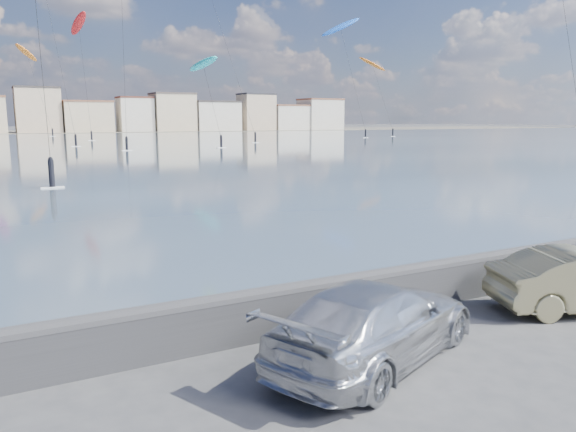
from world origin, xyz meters
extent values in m
plane|color=#333335|center=(0.00, 0.00, 0.00)|extent=(700.00, 700.00, 0.00)
cube|color=#3C4E5F|center=(0.00, 91.50, 0.01)|extent=(500.00, 177.00, 0.00)
cube|color=#28282B|center=(0.00, 2.70, 0.45)|extent=(400.00, 0.35, 0.90)
cylinder|color=#28282B|center=(0.00, 2.70, 0.90)|extent=(400.00, 0.36, 0.36)
cube|color=#CCB293|center=(11.00, 186.00, 6.75)|extent=(13.00, 10.00, 13.50)
cube|color=#383330|center=(11.00, 186.00, 13.80)|extent=(13.26, 10.20, 0.60)
cube|color=beige|center=(25.50, 186.00, 4.75)|extent=(15.00, 12.00, 9.50)
cube|color=brown|center=(25.50, 186.00, 9.80)|extent=(15.30, 12.24, 0.60)
cube|color=beige|center=(41.00, 186.00, 5.50)|extent=(11.00, 9.00, 11.00)
cube|color=#562D23|center=(41.00, 186.00, 11.30)|extent=(11.22, 9.18, 0.60)
cube|color=beige|center=(54.00, 186.00, 6.25)|extent=(14.00, 11.00, 12.50)
cube|color=#4C423D|center=(54.00, 186.00, 12.80)|extent=(14.28, 11.22, 0.60)
cube|color=beige|center=(69.50, 186.00, 5.00)|extent=(16.00, 12.00, 10.00)
cube|color=#383330|center=(69.50, 186.00, 10.30)|extent=(16.32, 12.24, 0.60)
cube|color=#CCB293|center=(86.00, 186.00, 6.50)|extent=(12.00, 10.00, 13.00)
cube|color=#2D2D33|center=(86.00, 186.00, 13.30)|extent=(12.24, 10.20, 0.60)
cube|color=silver|center=(99.50, 186.00, 4.50)|extent=(14.00, 11.00, 9.00)
cube|color=brown|center=(99.50, 186.00, 9.30)|extent=(14.28, 11.22, 0.60)
cube|color=beige|center=(114.00, 186.00, 5.75)|extent=(15.00, 12.00, 11.50)
cube|color=brown|center=(114.00, 186.00, 11.80)|extent=(15.30, 12.24, 0.60)
imported|color=silver|center=(1.09, 0.83, 0.73)|extent=(5.42, 3.82, 1.46)
cube|color=white|center=(38.75, 86.27, 0.05)|extent=(1.40, 0.42, 0.08)
cylinder|color=black|center=(38.75, 86.27, 0.95)|extent=(0.36, 0.36, 1.70)
sphere|color=black|center=(38.75, 86.27, 1.85)|extent=(0.28, 0.28, 0.28)
cylinder|color=black|center=(36.93, 94.23, 17.22)|extent=(3.68, 15.95, 31.86)
ellipsoid|color=orange|center=(86.03, 115.07, 18.38)|extent=(6.89, 6.14, 4.57)
cube|color=white|center=(84.76, 104.18, 0.05)|extent=(1.40, 0.42, 0.08)
cylinder|color=black|center=(84.76, 104.18, 0.95)|extent=(0.36, 0.36, 1.70)
sphere|color=black|center=(84.76, 104.18, 1.85)|extent=(0.28, 0.28, 0.28)
cylinder|color=black|center=(85.39, 109.62, 9.84)|extent=(1.30, 10.92, 17.09)
ellipsoid|color=blue|center=(71.91, 108.93, 25.72)|extent=(9.52, 5.95, 6.06)
cube|color=white|center=(72.53, 98.83, 0.05)|extent=(1.40, 0.42, 0.08)
cylinder|color=black|center=(72.53, 98.83, 0.95)|extent=(0.36, 0.36, 1.70)
sphere|color=black|center=(72.53, 98.83, 1.85)|extent=(0.28, 0.28, 0.28)
cylinder|color=black|center=(72.22, 103.88, 13.51)|extent=(0.65, 10.13, 24.43)
cube|color=white|center=(-1.24, 31.31, 0.05)|extent=(1.40, 0.42, 0.08)
cylinder|color=black|center=(-1.24, 31.31, 0.95)|extent=(0.36, 0.36, 1.70)
sphere|color=black|center=(-1.24, 31.31, 1.85)|extent=(0.28, 0.28, 0.28)
cylinder|color=black|center=(-0.98, 35.73, 9.52)|extent=(0.55, 8.88, 16.46)
cube|color=white|center=(12.47, 71.74, 0.05)|extent=(1.40, 0.42, 0.08)
cylinder|color=black|center=(12.47, 71.74, 0.95)|extent=(0.36, 0.36, 1.70)
sphere|color=black|center=(12.47, 71.74, 1.85)|extent=(0.28, 0.28, 0.28)
cylinder|color=black|center=(13.86, 76.80, 19.49)|extent=(2.82, 10.15, 36.39)
ellipsoid|color=red|center=(15.39, 125.78, 24.65)|extent=(3.78, 6.72, 5.24)
cube|color=white|center=(14.38, 111.39, 0.05)|extent=(1.40, 0.42, 0.08)
cylinder|color=black|center=(14.38, 111.39, 0.95)|extent=(0.36, 0.36, 1.70)
sphere|color=black|center=(14.38, 111.39, 1.85)|extent=(0.28, 0.28, 0.28)
cylinder|color=black|center=(14.89, 118.59, 12.97)|extent=(1.04, 14.41, 23.36)
cube|color=white|center=(8.02, 87.23, 0.05)|extent=(1.40, 0.42, 0.08)
cylinder|color=black|center=(8.02, 87.23, 0.95)|extent=(0.36, 0.36, 1.70)
sphere|color=black|center=(8.02, 87.23, 1.85)|extent=(0.28, 0.28, 0.28)
cylinder|color=black|center=(6.47, 92.47, 17.46)|extent=(3.13, 10.51, 32.32)
ellipsoid|color=orange|center=(7.01, 158.81, 21.32)|extent=(7.04, 7.71, 4.62)
cube|color=white|center=(10.59, 144.88, 0.05)|extent=(1.40, 0.42, 0.08)
cylinder|color=black|center=(10.59, 144.88, 0.95)|extent=(0.36, 0.36, 1.70)
sphere|color=black|center=(10.59, 144.88, 1.85)|extent=(0.28, 0.28, 0.28)
cylinder|color=black|center=(8.80, 151.85, 11.31)|extent=(3.62, 13.95, 20.03)
ellipsoid|color=#19BFBF|center=(29.46, 87.26, 13.59)|extent=(3.52, 10.86, 3.01)
cube|color=white|center=(26.67, 72.57, 0.05)|extent=(1.40, 0.42, 0.08)
cylinder|color=black|center=(26.67, 72.57, 0.95)|extent=(0.36, 0.36, 1.70)
sphere|color=black|center=(26.67, 72.57, 1.85)|extent=(0.28, 0.28, 0.28)
cylinder|color=black|center=(28.06, 79.92, 7.45)|extent=(2.82, 14.72, 12.32)
camera|label=1|loc=(-4.91, -6.93, 4.36)|focal=35.00mm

